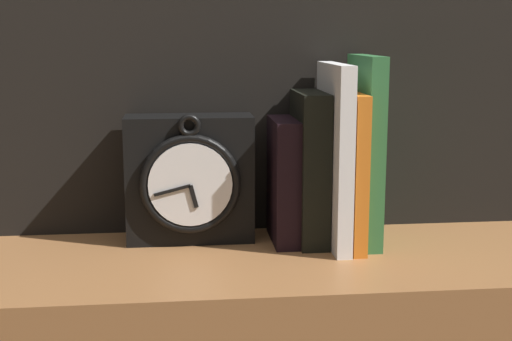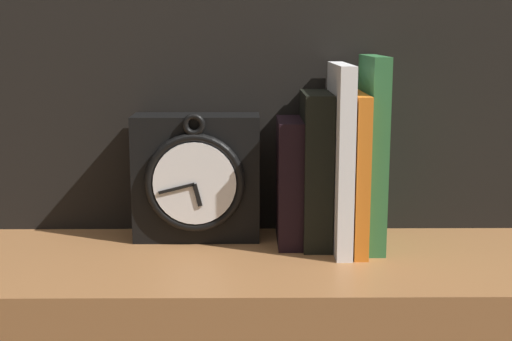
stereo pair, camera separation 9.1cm
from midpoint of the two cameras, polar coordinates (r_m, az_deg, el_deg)
clock at (r=1.00m, az=-7.91°, el=-0.70°), size 0.18×0.08×0.18m
book_slot0_black at (r=0.99m, az=-0.41°, el=-0.85°), size 0.03×0.11×0.17m
book_slot1_black at (r=0.99m, az=1.69°, el=0.20°), size 0.04×0.12×0.21m
book_slot2_white at (r=0.97m, az=3.63°, el=1.19°), size 0.02×0.15×0.25m
book_slot3_orange at (r=0.98m, az=4.86°, el=0.13°), size 0.02×0.15×0.21m
book_slot4_green at (r=0.99m, az=6.11°, el=1.62°), size 0.02×0.13×0.26m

